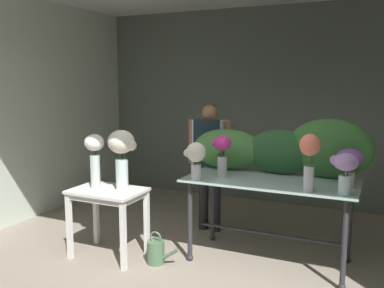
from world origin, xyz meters
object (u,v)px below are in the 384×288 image
(vase_magenta_peonies, at_px, (222,152))
(vase_ivory_stock, at_px, (196,157))
(display_table_glass, at_px, (270,194))
(vase_lilac_roses, at_px, (345,169))
(vase_coral_tulips, at_px, (310,155))
(vase_cream_lisianthus_tall, at_px, (122,152))
(vase_white_roses_tall, at_px, (95,155))
(watering_can, at_px, (156,252))
(florist, at_px, (210,154))
(side_table_white, at_px, (108,199))
(vase_violet_anemones, at_px, (349,162))

(vase_magenta_peonies, relative_size, vase_ivory_stock, 1.12)
(display_table_glass, height_order, vase_lilac_roses, vase_lilac_roses)
(vase_coral_tulips, height_order, vase_cream_lisianthus_tall, vase_coral_tulips)
(vase_coral_tulips, distance_m, vase_white_roses_tall, 2.18)
(display_table_glass, relative_size, watering_can, 4.85)
(florist, relative_size, watering_can, 4.52)
(display_table_glass, xyz_separation_m, vase_lilac_roses, (0.72, -0.31, 0.39))
(display_table_glass, distance_m, vase_cream_lisianthus_tall, 1.58)
(watering_can, bearing_deg, vase_white_roses_tall, -176.61)
(side_table_white, relative_size, vase_coral_tulips, 1.44)
(vase_coral_tulips, distance_m, vase_magenta_peonies, 0.95)
(vase_ivory_stock, bearing_deg, display_table_glass, 25.26)
(display_table_glass, xyz_separation_m, vase_cream_lisianthus_tall, (-1.44, -0.52, 0.42))
(vase_violet_anemones, height_order, vase_cream_lisianthus_tall, vase_cream_lisianthus_tall)
(display_table_glass, relative_size, vase_violet_anemones, 4.74)
(vase_lilac_roses, distance_m, vase_cream_lisianthus_tall, 2.17)
(vase_coral_tulips, xyz_separation_m, vase_ivory_stock, (-1.11, -0.01, -0.10))
(vase_lilac_roses, distance_m, watering_can, 2.03)
(display_table_glass, relative_size, vase_ivory_stock, 4.46)
(vase_lilac_roses, distance_m, vase_violet_anemones, 0.32)
(vase_violet_anemones, xyz_separation_m, vase_cream_lisianthus_tall, (-2.17, -0.52, 0.03))
(side_table_white, distance_m, vase_lilac_roses, 2.38)
(watering_can, bearing_deg, side_table_white, -175.67)
(florist, height_order, vase_coral_tulips, florist)
(vase_white_roses_tall, bearing_deg, vase_lilac_roses, 6.01)
(florist, distance_m, vase_white_roses_tall, 1.45)
(vase_magenta_peonies, distance_m, vase_white_roses_tall, 1.34)
(vase_coral_tulips, xyz_separation_m, vase_violet_anemones, (0.31, 0.33, -0.09))
(vase_lilac_roses, relative_size, vase_cream_lisianthus_tall, 0.59)
(vase_coral_tulips, relative_size, vase_white_roses_tall, 0.91)
(vase_magenta_peonies, xyz_separation_m, vase_lilac_roses, (1.22, -0.22, -0.02))
(vase_white_roses_tall, bearing_deg, vase_magenta_peonies, 20.96)
(vase_magenta_peonies, height_order, vase_violet_anemones, vase_magenta_peonies)
(display_table_glass, distance_m, vase_white_roses_tall, 1.87)
(florist, relative_size, vase_coral_tulips, 3.04)
(vase_coral_tulips, xyz_separation_m, vase_white_roses_tall, (-2.17, -0.25, -0.12))
(display_table_glass, distance_m, vase_magenta_peonies, 0.65)
(display_table_glass, xyz_separation_m, florist, (-0.92, 0.61, 0.25))
(display_table_glass, distance_m, side_table_white, 1.70)
(vase_violet_anemones, height_order, vase_ivory_stock, vase_ivory_stock)
(display_table_glass, relative_size, side_table_white, 2.26)
(vase_coral_tulips, xyz_separation_m, vase_magenta_peonies, (-0.92, 0.23, -0.07))
(vase_magenta_peonies, relative_size, vase_lilac_roses, 1.16)
(vase_violet_anemones, bearing_deg, watering_can, -163.25)
(florist, bearing_deg, vase_lilac_roses, -29.43)
(side_table_white, height_order, vase_magenta_peonies, vase_magenta_peonies)
(side_table_white, height_order, vase_ivory_stock, vase_ivory_stock)
(vase_coral_tulips, distance_m, vase_lilac_roses, 0.31)
(florist, relative_size, vase_ivory_stock, 4.16)
(side_table_white, xyz_separation_m, vase_white_roses_tall, (-0.15, 0.00, 0.46))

